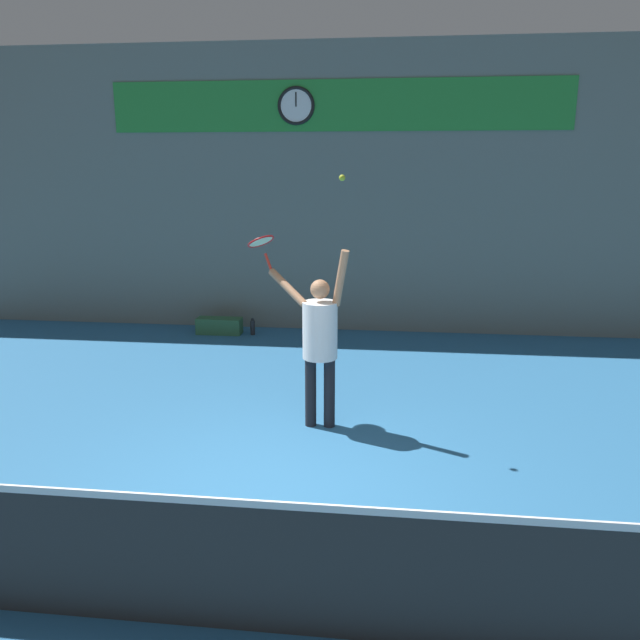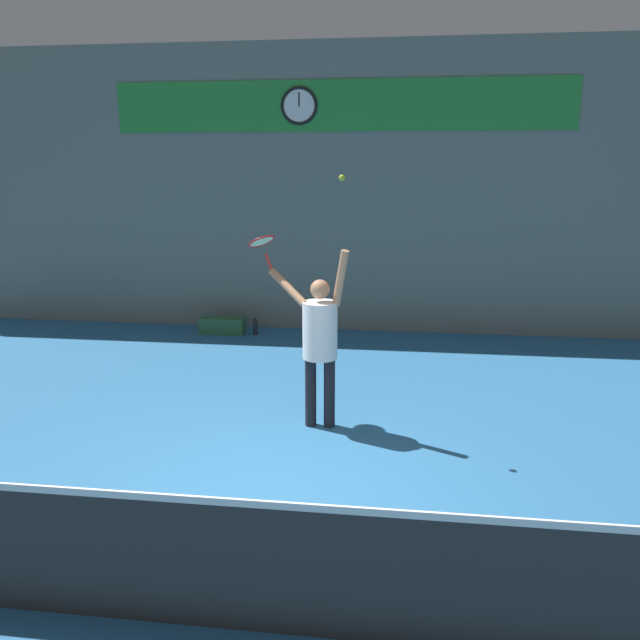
% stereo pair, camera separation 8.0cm
% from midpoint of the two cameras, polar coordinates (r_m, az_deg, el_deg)
% --- Properties ---
extents(ground_plane, '(18.00, 18.00, 0.00)m').
position_cam_midpoint_polar(ground_plane, '(5.74, -5.17, -17.12)').
color(ground_plane, teal).
extents(back_wall, '(18.00, 0.10, 5.00)m').
position_cam_midpoint_polar(back_wall, '(11.21, 1.25, 11.66)').
color(back_wall, slate).
rests_on(back_wall, ground_plane).
extents(sponsor_banner, '(7.86, 0.02, 0.85)m').
position_cam_midpoint_polar(sponsor_banner, '(11.18, 1.26, 19.03)').
color(sponsor_banner, '#288C38').
extents(scoreboard_clock, '(0.64, 0.06, 0.64)m').
position_cam_midpoint_polar(scoreboard_clock, '(11.25, -2.42, 18.99)').
color(scoreboard_clock, white).
extents(court_net, '(6.40, 0.07, 1.06)m').
position_cam_midpoint_polar(court_net, '(4.32, -9.40, -21.01)').
color(court_net, '#333333').
rests_on(court_net, ground_plane).
extents(tennis_player, '(1.00, 0.60, 2.08)m').
position_cam_midpoint_polar(tennis_player, '(7.03, -0.37, -1.48)').
color(tennis_player, black).
rests_on(tennis_player, ground_plane).
extents(tennis_racket, '(0.44, 0.44, 0.43)m').
position_cam_midpoint_polar(tennis_racket, '(7.40, -5.68, 7.00)').
color(tennis_racket, red).
extents(tennis_ball, '(0.06, 0.06, 0.06)m').
position_cam_midpoint_polar(tennis_ball, '(6.60, 1.68, 12.87)').
color(tennis_ball, '#CCDB2D').
extents(water_bottle, '(0.08, 0.08, 0.30)m').
position_cam_midpoint_polar(water_bottle, '(11.22, -6.38, -0.67)').
color(water_bottle, '#262628').
rests_on(water_bottle, ground_plane).
extents(equipment_bag, '(0.80, 0.29, 0.29)m').
position_cam_midpoint_polar(equipment_bag, '(11.37, -9.39, -0.53)').
color(equipment_bag, '#33663F').
rests_on(equipment_bag, ground_plane).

